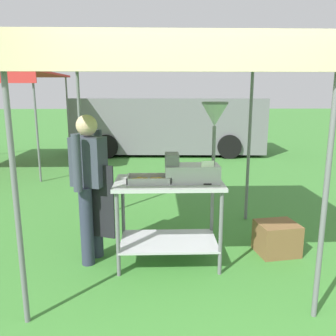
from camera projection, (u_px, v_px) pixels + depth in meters
name	position (u px, v px, depth m)	size (l,w,h in m)	color
ground_plane	(173.00, 169.00, 8.55)	(70.00, 70.00, 0.00)	#3D7F33
stall_canopy	(168.00, 59.00, 3.46)	(2.57, 2.49, 2.25)	slate
donut_cart	(169.00, 205.00, 3.68)	(1.13, 0.67, 0.92)	#B7B7BC
donut_tray	(149.00, 180.00, 3.57)	(0.45, 0.26, 0.07)	#B7B7BC
donut_fryer	(198.00, 153.00, 3.54)	(0.63, 0.28, 0.82)	#B7B7BC
menu_sign	(207.00, 174.00, 3.47)	(0.13, 0.05, 0.24)	black
vendor	(90.00, 181.00, 3.67)	(0.46, 0.53, 1.61)	#2D3347
supply_crate	(277.00, 238.00, 3.99)	(0.50, 0.45, 0.37)	brown
van_grey	(169.00, 125.00, 10.69)	(5.76, 2.29, 1.69)	slate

